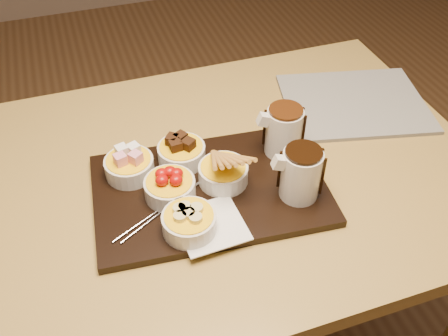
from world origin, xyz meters
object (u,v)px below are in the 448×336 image
object	(u,v)px
dining_table	(205,204)
serving_board	(210,190)
pitcher_dark_chocolate	(301,174)
newspaper	(354,103)
pitcher_milk_chocolate	(284,132)
bowl_strawberries	(170,188)

from	to	relation	value
dining_table	serving_board	distance (m)	0.12
dining_table	serving_board	size ratio (longest dim) A/B	2.61
pitcher_dark_chocolate	newspaper	xyz separation A→B (m)	(0.27, 0.25, -0.07)
pitcher_milk_chocolate	newspaper	distance (m)	0.28
newspaper	pitcher_dark_chocolate	bearing A→B (deg)	-124.25
dining_table	pitcher_dark_chocolate	world-z (taller)	pitcher_dark_chocolate
bowl_strawberries	newspaper	size ratio (longest dim) A/B	0.29
pitcher_milk_chocolate	newspaper	world-z (taller)	pitcher_milk_chocolate
dining_table	bowl_strawberries	distance (m)	0.17
dining_table	newspaper	world-z (taller)	newspaper
dining_table	pitcher_milk_chocolate	bearing A→B (deg)	-2.68
bowl_strawberries	pitcher_dark_chocolate	xyz separation A→B (m)	(0.24, -0.08, 0.03)
dining_table	serving_board	world-z (taller)	serving_board
pitcher_dark_chocolate	newspaper	distance (m)	0.37
pitcher_dark_chocolate	newspaper	size ratio (longest dim) A/B	0.31
pitcher_dark_chocolate	pitcher_milk_chocolate	xyz separation A→B (m)	(0.02, 0.13, 0.00)
dining_table	newspaper	distance (m)	0.45
serving_board	pitcher_milk_chocolate	xyz separation A→B (m)	(0.18, 0.05, 0.06)
pitcher_milk_chocolate	dining_table	bearing A→B (deg)	-177.58
pitcher_dark_chocolate	dining_table	bearing A→B (deg)	143.50
serving_board	newspaper	bearing A→B (deg)	27.34
serving_board	pitcher_dark_chocolate	world-z (taller)	pitcher_dark_chocolate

